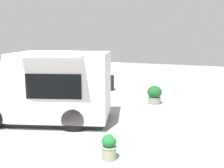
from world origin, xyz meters
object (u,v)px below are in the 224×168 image
object	(u,v)px
person_customer	(101,88)
planter_flowering_far	(109,147)
planter_flowering_near	(154,94)
food_truck	(47,89)
trash_bin	(110,83)

from	to	relation	value
person_customer	planter_flowering_far	xyz separation A→B (m)	(6.67, 3.49, -0.03)
person_customer	planter_flowering_near	bearing A→B (deg)	76.27
planter_flowering_near	person_customer	bearing A→B (deg)	-103.73
food_truck	person_customer	world-z (taller)	food_truck
person_customer	trash_bin	bearing A→B (deg)	179.48
planter_flowering_near	planter_flowering_far	world-z (taller)	planter_flowering_near
food_truck	trash_bin	distance (m)	6.00
food_truck	person_customer	xyz separation A→B (m)	(-4.74, -0.19, -0.83)
food_truck	person_customer	distance (m)	4.81
person_customer	planter_flowering_far	distance (m)	7.53
planter_flowering_far	planter_flowering_near	bearing A→B (deg)	-176.13
food_truck	planter_flowering_near	world-z (taller)	food_truck
food_truck	trash_bin	xyz separation A→B (m)	(-5.95, -0.18, -0.74)
planter_flowering_near	trash_bin	world-z (taller)	trash_bin
food_truck	person_customer	bearing A→B (deg)	-177.74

